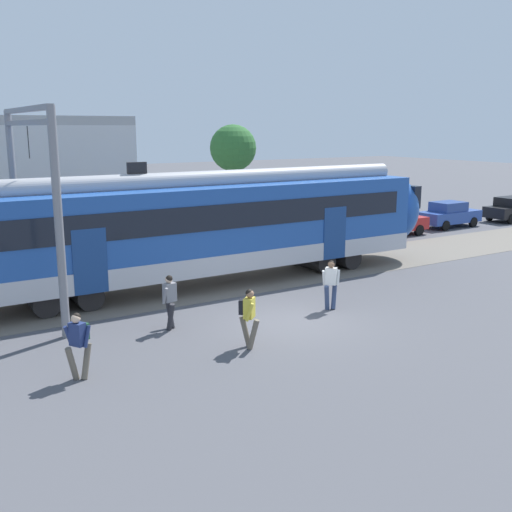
{
  "coord_description": "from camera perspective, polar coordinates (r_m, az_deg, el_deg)",
  "views": [
    {
      "loc": [
        -10.24,
        -14.58,
        5.91
      ],
      "look_at": [
        0.28,
        2.43,
        1.6
      ],
      "focal_mm": 42.0,
      "sensor_mm": 36.0,
      "label": 1
    }
  ],
  "objects": [
    {
      "name": "parked_car_red",
      "position": [
        34.14,
        12.89,
        3.21
      ],
      "size": [
        4.02,
        1.79,
        1.54
      ],
      "color": "#B22323",
      "rests_on": "ground"
    },
    {
      "name": "parked_car_blue",
      "position": [
        37.95,
        17.92,
        3.8
      ],
      "size": [
        4.02,
        1.8,
        1.54
      ],
      "color": "#284799",
      "rests_on": "ground"
    },
    {
      "name": "pedestrian_navy",
      "position": [
        14.89,
        -16.54,
        -7.66
      ],
      "size": [
        0.71,
        0.5,
        1.67
      ],
      "color": "#6B6051",
      "rests_on": "ground"
    },
    {
      "name": "catenary_gantry",
      "position": [
        20.43,
        -20.62,
        6.91
      ],
      "size": [
        0.24,
        6.64,
        6.53
      ],
      "color": "gray",
      "rests_on": "ground"
    },
    {
      "name": "pedestrian_yellow",
      "position": [
        16.25,
        -0.72,
        -5.46
      ],
      "size": [
        0.5,
        0.69,
        1.67
      ],
      "color": "#6B6051",
      "rests_on": "ground"
    },
    {
      "name": "pedestrian_grey",
      "position": [
        17.92,
        -8.22,
        -3.99
      ],
      "size": [
        0.54,
        0.69,
        1.67
      ],
      "color": "#28282D",
      "rests_on": "ground"
    },
    {
      "name": "street_tree_right",
      "position": [
        38.54,
        -2.2,
        10.19
      ],
      "size": [
        2.94,
        2.94,
        6.1
      ],
      "color": "brown",
      "rests_on": "ground"
    },
    {
      "name": "ground_plane",
      "position": [
        18.77,
        3.2,
        -6.21
      ],
      "size": [
        160.0,
        160.0,
        0.0
      ],
      "primitive_type": "plane",
      "color": "#515156"
    },
    {
      "name": "pedestrian_white",
      "position": [
        19.81,
        7.16,
        -2.31
      ],
      "size": [
        0.7,
        0.51,
        1.67
      ],
      "color": "navy",
      "rests_on": "ground"
    }
  ]
}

